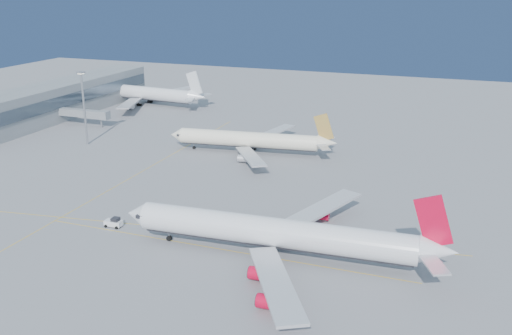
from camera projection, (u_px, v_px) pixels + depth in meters
name	position (u px, v px, depth m)	size (l,w,h in m)	color
ground	(222.00, 222.00, 143.41)	(500.00, 500.00, 0.00)	slate
terminal	(63.00, 99.00, 254.89)	(18.40, 110.00, 15.00)	gray
jet_bridge	(86.00, 114.00, 236.80)	(23.60, 3.60, 6.90)	gray
taxiway_lines	(182.00, 206.00, 153.94)	(118.86, 140.00, 0.02)	#EAB10D
airliner_virgin	(280.00, 234.00, 123.83)	(74.27, 66.66, 18.32)	white
airliner_etihad	(252.00, 140.00, 199.52)	(60.04, 55.07, 15.67)	white
airliner_third	(145.00, 93.00, 277.93)	(68.49, 62.89, 18.36)	white
pushback_tug	(114.00, 222.00, 140.46)	(4.39, 2.76, 2.44)	white
light_mast	(84.00, 102.00, 206.77)	(2.33, 2.33, 26.91)	gray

